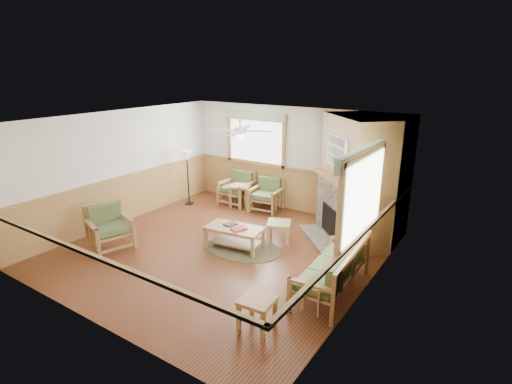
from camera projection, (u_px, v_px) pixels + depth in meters
The scene contains 24 objects.
floor at pixel (222, 250), 8.33m from camera, with size 6.00×6.00×0.01m, color #5B2E19.
ceiling at pixel (218, 120), 7.51m from camera, with size 6.00×6.00×0.01m, color white.
wall_back at pixel (292, 160), 10.30m from camera, with size 6.00×0.02×2.70m, color silver.
wall_front at pixel (85, 241), 5.54m from camera, with size 6.00×0.02×2.70m, color silver.
wall_left at pixel (121, 168), 9.50m from camera, with size 0.02×6.00×2.70m, color silver.
wall_right at pixel (368, 218), 6.34m from camera, with size 0.02×6.00×2.70m, color silver.
wainscot at pixel (221, 225), 8.16m from camera, with size 6.00×6.00×1.10m, color #A77E44, non-canonical shape.
fireplace at pixel (356, 180), 8.47m from camera, with size 2.20×2.20×2.70m, color #A77E44, non-canonical shape.
window_back at pixel (256, 111), 10.49m from camera, with size 1.90×0.16×1.50m, color white, non-canonical shape.
window_right at pixel (368, 147), 5.85m from camera, with size 0.16×1.90×1.50m, color white, non-canonical shape.
ceiling_fan at pixel (240, 121), 7.60m from camera, with size 1.24×1.24×0.36m, color white, non-canonical shape.
sofa at pixel (332, 269), 6.67m from camera, with size 0.77×1.87×0.86m, color #A0784A, non-canonical shape.
armchair_back_left at pixel (237, 188), 10.99m from camera, with size 0.80×0.80×0.90m, color #A0784A, non-canonical shape.
armchair_back_right at pixel (266, 195), 10.50m from camera, with size 0.75×0.75×0.84m, color #A0784A, non-canonical shape.
armchair_left at pixel (110, 228), 8.30m from camera, with size 0.81×0.81×0.91m, color #A0784A, non-canonical shape.
coffee_table at pixel (235, 238), 8.34m from camera, with size 1.18×0.59×0.47m, color #A0784A, non-canonical shape.
end_table_chairs at pixel (241, 195), 10.86m from camera, with size 0.52×0.50×0.59m, color #A0784A, non-canonical shape.
end_table_sofa at pixel (257, 315), 5.72m from camera, with size 0.46×0.45×0.52m, color #A0784A, non-canonical shape.
footstool at pixel (279, 231), 8.71m from camera, with size 0.50×0.50×0.43m, color #A0784A, non-canonical shape.
braided_rug at pixel (241, 247), 8.44m from camera, with size 1.83×1.83×0.01m, color #4B472E.
floor_lamp_left at pixel (188, 177), 10.86m from camera, with size 0.35×0.35×1.52m, color black, non-canonical shape.
floor_lamp_right at pixel (360, 219), 7.51m from camera, with size 0.41×0.41×1.81m, color black, non-canonical shape.
book_red at pixel (239, 228), 8.14m from camera, with size 0.22×0.30×0.03m, color maroon.
book_dark at pixel (231, 223), 8.40m from camera, with size 0.20×0.27×0.03m, color #282821.
Camera 1 is at (4.78, -5.92, 3.67)m, focal length 28.00 mm.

